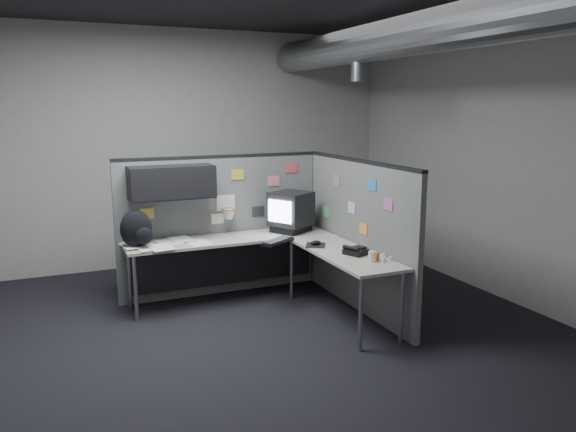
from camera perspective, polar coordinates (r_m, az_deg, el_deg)
name	(u,v)px	position (r m, az deg, el deg)	size (l,w,h in m)	color
room	(323,115)	(5.48, 3.57, 10.23)	(5.62, 5.62, 3.22)	black
partition_back	(209,212)	(6.45, -7.98, 0.44)	(2.44, 0.42, 1.63)	#5F615F
partition_right	(358,235)	(6.08, 7.10, -1.89)	(0.07, 2.23, 1.63)	#5F615F
desk	(259,252)	(6.16, -2.96, -3.63)	(2.31, 2.11, 0.73)	#AEAB9D
monitor	(291,211)	(6.54, 0.29, 0.48)	(0.56, 0.56, 0.47)	black
keyboard	(277,241)	(6.04, -1.08, -2.58)	(0.45, 0.37, 0.04)	black
mouse	(316,244)	(5.94, 2.82, -2.83)	(0.29, 0.31, 0.05)	black
phone	(355,251)	(5.62, 6.86, -3.54)	(0.25, 0.26, 0.10)	black
bottles	(383,258)	(5.42, 9.59, -4.22)	(0.13, 0.14, 0.07)	silver
cup	(372,257)	(5.38, 8.55, -4.10)	(0.07, 0.07, 0.10)	silver
papers	(165,244)	(6.10, -12.37, -2.79)	(0.95, 0.65, 0.02)	white
backpack	(137,229)	(6.01, -15.12, -1.33)	(0.35, 0.32, 0.40)	black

